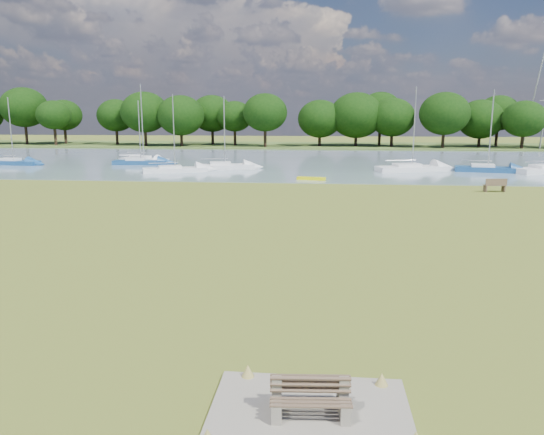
# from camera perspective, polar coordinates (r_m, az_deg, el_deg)

# --- Properties ---
(ground) EXTENTS (220.00, 220.00, 0.00)m
(ground) POSITION_cam_1_polar(r_m,az_deg,el_deg) (24.81, 4.95, -3.23)
(ground) COLOR brown
(river) EXTENTS (220.00, 40.00, 0.10)m
(river) POSITION_cam_1_polar(r_m,az_deg,el_deg) (66.30, 5.38, 5.96)
(river) COLOR slate
(river) RESTS_ON ground
(far_bank) EXTENTS (220.00, 20.00, 0.40)m
(far_bank) POSITION_cam_1_polar(r_m,az_deg,el_deg) (96.21, 5.46, 7.65)
(far_bank) COLOR #4C6626
(far_bank) RESTS_ON ground
(concrete_pad) EXTENTS (4.20, 3.20, 0.10)m
(concrete_pad) POSITION_cam_1_polar(r_m,az_deg,el_deg) (11.78, 4.09, -20.43)
(concrete_pad) COLOR gray
(concrete_pad) RESTS_ON ground
(bench_pair) EXTENTS (1.72, 1.09, 0.89)m
(bench_pair) POSITION_cam_1_polar(r_m,az_deg,el_deg) (11.56, 4.12, -18.69)
(bench_pair) COLOR gray
(bench_pair) RESTS_ON concrete_pad
(riverbank_bench) EXTENTS (1.78, 0.79, 1.06)m
(riverbank_bench) POSITION_cam_1_polar(r_m,az_deg,el_deg) (45.02, 22.87, 3.22)
(riverbank_bench) COLOR brown
(riverbank_bench) RESTS_ON ground
(kayak) EXTENTS (2.68, 1.13, 0.26)m
(kayak) POSITION_cam_1_polar(r_m,az_deg,el_deg) (48.56, 4.24, 4.21)
(kayak) COLOR #DEDF07
(kayak) RESTS_ON river
(tree_line) EXTENTS (137.47, 8.32, 10.07)m
(tree_line) POSITION_cam_1_polar(r_m,az_deg,el_deg) (92.04, 4.09, 11.24)
(tree_line) COLOR black
(tree_line) RESTS_ON far_bank
(sailboat_1) EXTENTS (6.30, 2.49, 7.71)m
(sailboat_1) POSITION_cam_1_polar(r_m,az_deg,el_deg) (69.13, -26.08, 5.49)
(sailboat_1) COLOR navy
(sailboat_1) RESTS_ON river
(sailboat_2) EXTENTS (7.83, 4.26, 8.58)m
(sailboat_2) POSITION_cam_1_polar(r_m,az_deg,el_deg) (57.47, 14.77, 5.32)
(sailboat_2) COLOR silver
(sailboat_2) RESTS_ON river
(sailboat_4) EXTENTS (6.63, 4.16, 9.28)m
(sailboat_4) POSITION_cam_1_polar(r_m,az_deg,el_deg) (66.32, -13.67, 6.19)
(sailboat_4) COLOR silver
(sailboat_4) RESTS_ON river
(sailboat_5) EXTENTS (6.51, 3.34, 7.70)m
(sailboat_5) POSITION_cam_1_polar(r_m,az_deg,el_deg) (57.64, -5.15, 5.67)
(sailboat_5) COLOR silver
(sailboat_5) RESTS_ON river
(sailboat_6) EXTENTS (6.48, 2.20, 7.35)m
(sailboat_6) POSITION_cam_1_polar(r_m,az_deg,el_deg) (64.29, -13.99, 5.95)
(sailboat_6) COLOR navy
(sailboat_6) RESTS_ON river
(sailboat_7) EXTENTS (6.66, 2.95, 8.30)m
(sailboat_7) POSITION_cam_1_polar(r_m,az_deg,el_deg) (59.11, 22.14, 5.03)
(sailboat_7) COLOR navy
(sailboat_7) RESTS_ON river
(sailboat_8) EXTENTS (6.74, 4.09, 7.86)m
(sailboat_8) POSITION_cam_1_polar(r_m,az_deg,el_deg) (55.67, -10.46, 5.25)
(sailboat_8) COLOR silver
(sailboat_8) RESTS_ON river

